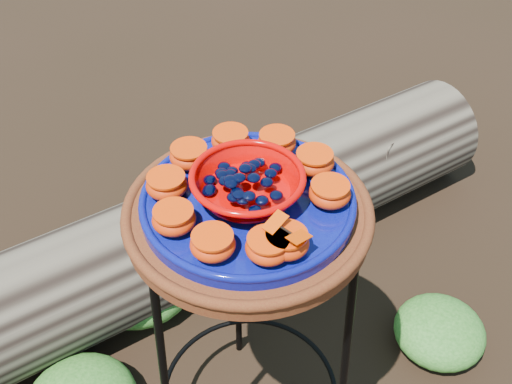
{
  "coord_description": "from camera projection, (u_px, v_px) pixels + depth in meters",
  "views": [
    {
      "loc": [
        -0.1,
        -0.79,
        1.49
      ],
      "look_at": [
        0.01,
        0.0,
        0.77
      ],
      "focal_mm": 45.0,
      "sensor_mm": 36.0,
      "label": 1
    }
  ],
  "objects": [
    {
      "name": "plant_stand",
      "position": [
        249.0,
        340.0,
        1.36
      ],
      "size": [
        0.44,
        0.44,
        0.7
      ],
      "primitive_type": null,
      "color": "black",
      "rests_on": "ground"
    },
    {
      "name": "terracotta_saucer",
      "position": [
        248.0,
        215.0,
        1.11
      ],
      "size": [
        0.42,
        0.42,
        0.03
      ],
      "primitive_type": "cylinder",
      "color": "#4D170C",
      "rests_on": "plant_stand"
    },
    {
      "name": "cobalt_plate",
      "position": [
        248.0,
        203.0,
        1.09
      ],
      "size": [
        0.36,
        0.36,
        0.02
      ],
      "primitive_type": "cylinder",
      "color": "#03075F",
      "rests_on": "terracotta_saucer"
    },
    {
      "name": "red_bowl",
      "position": [
        248.0,
        187.0,
        1.06
      ],
      "size": [
        0.18,
        0.18,
        0.05
      ],
      "primitive_type": null,
      "color": "#C20301",
      "rests_on": "cobalt_plate"
    },
    {
      "name": "glass_gems",
      "position": [
        247.0,
        169.0,
        1.04
      ],
      "size": [
        0.14,
        0.14,
        0.02
      ],
      "primitive_type": null,
      "color": "black",
      "rests_on": "red_bowl"
    },
    {
      "name": "orange_half_0",
      "position": [
        286.0,
        242.0,
        0.98
      ],
      "size": [
        0.07,
        0.07,
        0.04
      ],
      "primitive_type": "ellipsoid",
      "color": "#C14006",
      "rests_on": "cobalt_plate"
    },
    {
      "name": "orange_half_1",
      "position": [
        330.0,
        193.0,
        1.06
      ],
      "size": [
        0.07,
        0.07,
        0.04
      ],
      "primitive_type": "ellipsoid",
      "color": "#C14006",
      "rests_on": "cobalt_plate"
    },
    {
      "name": "orange_half_2",
      "position": [
        314.0,
        162.0,
        1.12
      ],
      "size": [
        0.07,
        0.07,
        0.04
      ],
      "primitive_type": "ellipsoid",
      "color": "#C14006",
      "rests_on": "cobalt_plate"
    },
    {
      "name": "orange_half_3",
      "position": [
        277.0,
        143.0,
        1.16
      ],
      "size": [
        0.07,
        0.07,
        0.04
      ],
      "primitive_type": "ellipsoid",
      "color": "#C14006",
      "rests_on": "cobalt_plate"
    },
    {
      "name": "orange_half_4",
      "position": [
        231.0,
        141.0,
        1.17
      ],
      "size": [
        0.07,
        0.07,
        0.04
      ],
      "primitive_type": "ellipsoid",
      "color": "#C14006",
      "rests_on": "cobalt_plate"
    },
    {
      "name": "orange_half_5",
      "position": [
        189.0,
        156.0,
        1.13
      ],
      "size": [
        0.07,
        0.07,
        0.04
      ],
      "primitive_type": "ellipsoid",
      "color": "#C14006",
      "rests_on": "cobalt_plate"
    },
    {
      "name": "orange_half_6",
      "position": [
        167.0,
        185.0,
        1.08
      ],
      "size": [
        0.07,
        0.07,
        0.04
      ],
      "primitive_type": "ellipsoid",
      "color": "#C14006",
      "rests_on": "cobalt_plate"
    },
    {
      "name": "orange_half_7",
      "position": [
        174.0,
        219.0,
        1.02
      ],
      "size": [
        0.07,
        0.07,
        0.04
      ],
      "primitive_type": "ellipsoid",
      "color": "#C14006",
      "rests_on": "cobalt_plate"
    },
    {
      "name": "orange_half_8",
      "position": [
        213.0,
        244.0,
        0.98
      ],
      "size": [
        0.07,
        0.07,
        0.04
      ],
      "primitive_type": "ellipsoid",
      "color": "#C14006",
      "rests_on": "cobalt_plate"
    },
    {
      "name": "orange_half_9",
      "position": [
        268.0,
        247.0,
        0.97
      ],
      "size": [
        0.07,
        0.07,
        0.04
      ],
      "primitive_type": "ellipsoid",
      "color": "#C14006",
      "rests_on": "cobalt_plate"
    },
    {
      "name": "butterfly",
      "position": [
        287.0,
        230.0,
        0.96
      ],
      "size": [
        0.1,
        0.1,
        0.01
      ],
      "primitive_type": null,
      "rotation": [
        0.0,
        0.0,
        0.69
      ],
      "color": "#D93A00",
      "rests_on": "orange_half_0"
    },
    {
      "name": "driftwood_log",
      "position": [
        232.0,
        218.0,
        1.9
      ],
      "size": [
        1.76,
        1.13,
        0.32
      ],
      "primitive_type": null,
      "rotation": [
        0.0,
        0.0,
        0.43
      ],
      "color": "black",
      "rests_on": "ground"
    },
    {
      "name": "foliage_right",
      "position": [
        440.0,
        330.0,
        1.72
      ],
      "size": [
        0.25,
        0.25,
        0.12
      ],
      "primitive_type": "ellipsoid",
      "color": "#194E13",
      "rests_on": "ground"
    },
    {
      "name": "foliage_back",
      "position": [
        139.0,
        281.0,
        1.83
      ],
      "size": [
        0.32,
        0.32,
        0.16
      ],
      "primitive_type": "ellipsoid",
      "color": "#194E13",
      "rests_on": "ground"
    }
  ]
}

